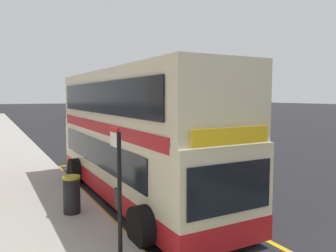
# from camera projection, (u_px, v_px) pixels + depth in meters

# --- Properties ---
(ground_plane) EXTENTS (260.00, 260.00, 0.00)m
(ground_plane) POSITION_uv_depth(u_px,v_px,m) (65.00, 131.00, 34.14)
(ground_plane) COLOR black
(double_decker_bus) EXTENTS (3.24, 10.61, 4.40)m
(double_decker_bus) POSITION_uv_depth(u_px,v_px,m) (134.00, 139.00, 11.63)
(double_decker_bus) COLOR beige
(double_decker_bus) RESTS_ON ground
(bus_bay_markings) EXTENTS (3.07, 13.22, 0.01)m
(bus_bay_markings) POSITION_uv_depth(u_px,v_px,m) (135.00, 197.00, 11.76)
(bus_bay_markings) COLOR gold
(bus_bay_markings) RESTS_ON ground
(bus_stop_sign) EXTENTS (0.09, 0.51, 2.76)m
(bus_stop_sign) POSITION_uv_depth(u_px,v_px,m) (118.00, 184.00, 6.81)
(bus_stop_sign) COLOR black
(bus_stop_sign) RESTS_ON pavement_near
(parked_car_maroon_behind) EXTENTS (2.09, 4.20, 1.62)m
(parked_car_maroon_behind) POSITION_uv_depth(u_px,v_px,m) (78.00, 118.00, 41.79)
(parked_car_maroon_behind) COLOR maroon
(parked_car_maroon_behind) RESTS_ON ground
(parked_car_maroon_across) EXTENTS (2.09, 4.20, 1.62)m
(parked_car_maroon_across) POSITION_uv_depth(u_px,v_px,m) (76.00, 114.00, 50.30)
(parked_car_maroon_across) COLOR maroon
(parked_car_maroon_across) RESTS_ON ground
(litter_bin) EXTENTS (0.51, 0.51, 1.10)m
(litter_bin) POSITION_uv_depth(u_px,v_px,m) (72.00, 194.00, 9.68)
(litter_bin) COLOR black
(litter_bin) RESTS_ON pavement_near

